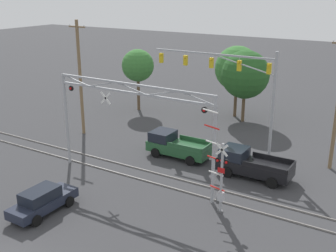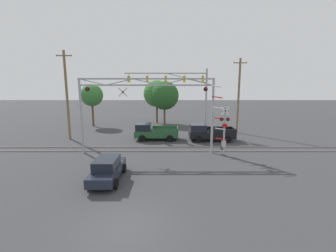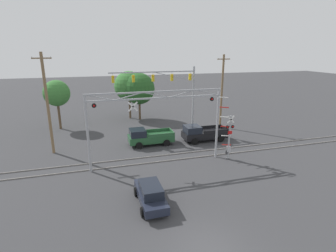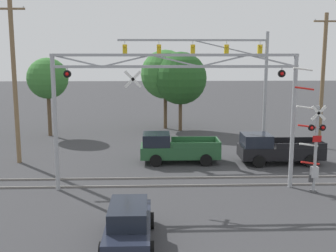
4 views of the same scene
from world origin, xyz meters
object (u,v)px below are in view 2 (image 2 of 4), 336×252
object	(u,v)px
background_tree_beyond_span	(165,96)
crossing_signal_mast	(224,131)
background_tree_far_left_verge	(158,94)
utility_pole_right	(239,95)
traffic_signal_span	(186,88)
background_tree_far_right_verge	(93,95)
pickup_truck_lead	(155,132)
pickup_truck_following	(210,133)
sedan_waiting	(108,169)
utility_pole_left	(68,95)
crossing_gantry	(147,100)

from	to	relation	value
background_tree_beyond_span	crossing_signal_mast	bearing A→B (deg)	-72.57
crossing_signal_mast	background_tree_far_left_verge	size ratio (longest dim) A/B	0.86
utility_pole_right	background_tree_far_left_verge	bearing A→B (deg)	142.63
traffic_signal_span	background_tree_far_right_verge	size ratio (longest dim) A/B	1.59
traffic_signal_span	background_tree_far_left_verge	distance (m)	10.38
pickup_truck_lead	pickup_truck_following	size ratio (longest dim) A/B	0.97
pickup_truck_following	sedan_waiting	bearing A→B (deg)	-127.69
crossing_signal_mast	utility_pole_left	xyz separation A→B (m)	(-16.78, 6.55, 3.01)
utility_pole_left	background_tree_far_left_verge	bearing A→B (deg)	51.26
sedan_waiting	background_tree_far_right_verge	xyz separation A→B (m)	(-7.94, 21.27, 4.11)
crossing_signal_mast	pickup_truck_following	bearing A→B (deg)	92.08
crossing_gantry	crossing_signal_mast	xyz separation A→B (m)	(6.95, -0.83, -2.68)
pickup_truck_following	background_tree_beyond_span	world-z (taller)	background_tree_beyond_span
pickup_truck_lead	background_tree_beyond_span	world-z (taller)	background_tree_beyond_span
crossing_gantry	sedan_waiting	xyz separation A→B (m)	(-2.05, -6.44, -4.16)
utility_pole_left	utility_pole_right	distance (m)	21.51
pickup_truck_following	background_tree_far_left_verge	size ratio (longest dim) A/B	0.71
background_tree_far_right_verge	pickup_truck_lead	bearing A→B (deg)	-42.53
crossing_gantry	pickup_truck_lead	xyz separation A→B (m)	(0.30, 5.38, -4.03)
background_tree_far_left_verge	background_tree_far_right_verge	size ratio (longest dim) A/B	1.10
crossing_signal_mast	pickup_truck_following	world-z (taller)	crossing_signal_mast
crossing_signal_mast	utility_pole_left	bearing A→B (deg)	158.67
utility_pole_right	background_tree_far_right_verge	xyz separation A→B (m)	(-21.36, 5.43, -0.18)
sedan_waiting	traffic_signal_span	bearing A→B (deg)	67.55
pickup_truck_following	crossing_gantry	bearing A→B (deg)	-143.76
crossing_signal_mast	utility_pole_right	xyz separation A→B (m)	(4.41, 10.23, 2.80)
traffic_signal_span	background_tree_far_right_verge	bearing A→B (deg)	156.03
pickup_truck_lead	sedan_waiting	xyz separation A→B (m)	(-2.36, -11.82, -0.13)
crossing_gantry	background_tree_beyond_span	size ratio (longest dim) A/B	1.73
utility_pole_left	background_tree_far_left_verge	distance (m)	15.79
background_tree_beyond_span	background_tree_far_left_verge	size ratio (longest dim) A/B	0.97
traffic_signal_span	background_tree_far_left_verge	world-z (taller)	traffic_signal_span
background_tree_beyond_span	crossing_gantry	bearing A→B (deg)	-94.70
crossing_signal_mast	background_tree_beyond_span	world-z (taller)	background_tree_beyond_span
sedan_waiting	utility_pole_right	distance (m)	21.20
traffic_signal_span	background_tree_far_right_verge	xyz separation A→B (m)	(-14.13, 6.28, -1.10)
traffic_signal_span	utility_pole_left	xyz separation A→B (m)	(-13.97, -2.82, -0.71)
background_tree_far_left_verge	traffic_signal_span	bearing A→B (deg)	-66.70
sedan_waiting	utility_pole_left	bearing A→B (deg)	122.59
utility_pole_left	background_tree_far_right_verge	distance (m)	9.11
sedan_waiting	background_tree_far_left_verge	size ratio (longest dim) A/B	0.60
sedan_waiting	background_tree_beyond_span	xyz separation A→B (m)	(3.44, 23.33, 3.99)
traffic_signal_span	crossing_gantry	bearing A→B (deg)	-115.85
pickup_truck_following	background_tree_far_left_verge	bearing A→B (deg)	117.06
crossing_signal_mast	sedan_waiting	xyz separation A→B (m)	(-9.00, -5.61, -1.49)
crossing_signal_mast	utility_pole_right	distance (m)	11.49
crossing_gantry	background_tree_far_right_verge	bearing A→B (deg)	123.99
crossing_gantry	utility_pole_right	xyz separation A→B (m)	(11.36, 9.40, 0.13)
utility_pole_left	utility_pole_right	size ratio (longest dim) A/B	1.04
pickup_truck_following	crossing_signal_mast	bearing A→B (deg)	-87.92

